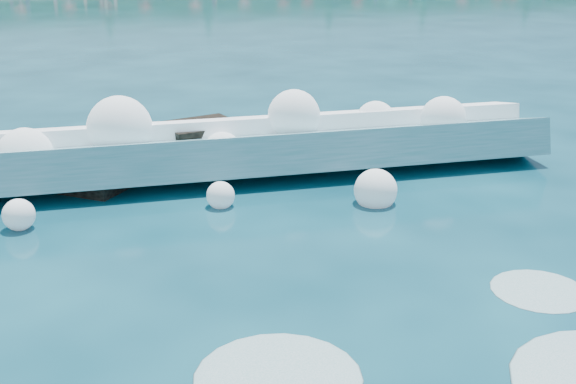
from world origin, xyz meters
name	(u,v)px	position (x,y,z in m)	size (l,w,h in m)	color
ground	(225,317)	(0.00, 0.00, 0.00)	(200.00, 200.00, 0.00)	#072F3F
breaking_wave	(172,154)	(-0.06, 7.05, 0.55)	(18.40, 2.85, 1.59)	teal
rock_cluster	(74,163)	(-2.35, 7.42, 0.40)	(7.93, 3.16, 1.27)	black
wave_spray	(151,138)	(-0.55, 6.90, 1.02)	(14.48, 4.48, 2.16)	white
surf_foam	(565,375)	(4.10, -2.60, 0.00)	(9.22, 5.22, 0.15)	silver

